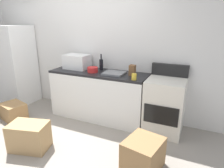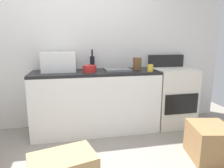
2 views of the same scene
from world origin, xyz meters
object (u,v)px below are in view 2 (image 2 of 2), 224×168
object	(u,v)px
stove_oven	(171,96)
mixing_bowl	(90,69)
coffee_mug	(150,68)
microwave	(59,62)
wine_bottle	(92,62)
knife_block	(137,64)
cardboard_box_medium	(210,142)

from	to	relation	value
stove_oven	mixing_bowl	distance (m)	1.39
stove_oven	coffee_mug	xyz separation A→B (m)	(-0.47, -0.22, 0.48)
microwave	wine_bottle	size ratio (longest dim) A/B	1.53
microwave	wine_bottle	distance (m)	0.49
microwave	knife_block	distance (m)	1.14
wine_bottle	coffee_mug	world-z (taller)	wine_bottle
mixing_bowl	microwave	bearing A→B (deg)	162.35
mixing_bowl	wine_bottle	bearing A→B (deg)	73.77
wine_bottle	mixing_bowl	xyz separation A→B (m)	(-0.06, -0.22, -0.06)
knife_block	microwave	bearing A→B (deg)	177.44
wine_bottle	mixing_bowl	size ratio (longest dim) A/B	1.58
stove_oven	cardboard_box_medium	world-z (taller)	stove_oven
coffee_mug	cardboard_box_medium	distance (m)	1.18
cardboard_box_medium	wine_bottle	bearing A→B (deg)	135.06
microwave	cardboard_box_medium	size ratio (longest dim) A/B	0.97
stove_oven	cardboard_box_medium	bearing A→B (deg)	-93.21
knife_block	stove_oven	bearing A→B (deg)	-1.86
wine_bottle	knife_block	size ratio (longest dim) A/B	1.67
microwave	cardboard_box_medium	xyz separation A→B (m)	(1.67, -1.10, -0.84)
stove_oven	mixing_bowl	size ratio (longest dim) A/B	5.79
microwave	mixing_bowl	bearing A→B (deg)	-17.65
stove_oven	wine_bottle	xyz separation A→B (m)	(-1.24, 0.15, 0.54)
stove_oven	knife_block	distance (m)	0.79
microwave	mixing_bowl	size ratio (longest dim) A/B	2.42
wine_bottle	mixing_bowl	bearing A→B (deg)	-106.23
mixing_bowl	knife_block	bearing A→B (deg)	6.46
cardboard_box_medium	coffee_mug	bearing A→B (deg)	117.10
microwave	mixing_bowl	xyz separation A→B (m)	(0.42, -0.13, -0.09)
cardboard_box_medium	stove_oven	bearing A→B (deg)	86.79
knife_block	cardboard_box_medium	bearing A→B (deg)	-63.37
knife_block	wine_bottle	bearing A→B (deg)	168.44
microwave	cardboard_box_medium	world-z (taller)	microwave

